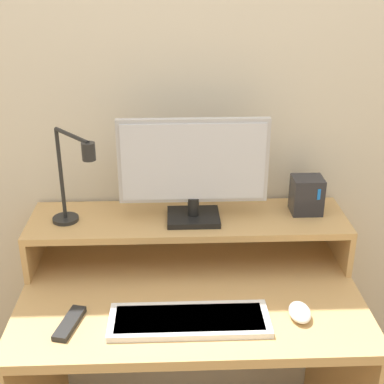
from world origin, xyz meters
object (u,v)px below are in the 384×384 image
monitor (193,168)px  remote_control (70,323)px  desk_lamp (72,181)px  mouse (300,312)px  router_dock (307,195)px  keyboard (189,320)px

monitor → remote_control: (-0.35, -0.32, -0.32)m
desk_lamp → mouse: 0.76m
router_dock → keyboard: bearing=-137.3°
remote_control → desk_lamp: bearing=92.1°
keyboard → remote_control: (-0.33, 0.00, -0.00)m
router_dock → mouse: bearing=-103.6°
monitor → mouse: bearing=-47.4°
router_dock → mouse: size_ratio=1.29×
desk_lamp → remote_control: desk_lamp is taller
router_dock → remote_control: (-0.72, -0.36, -0.21)m
remote_control → router_dock: bearing=26.6°
mouse → monitor: bearing=132.6°
keyboard → remote_control: bearing=179.7°
mouse → remote_control: 0.64m
desk_lamp → mouse: size_ratio=3.30×
keyboard → remote_control: 0.33m
keyboard → mouse: (0.31, 0.01, 0.01)m
keyboard → remote_control: keyboard is taller
router_dock → remote_control: bearing=-153.4°
keyboard → mouse: mouse is taller
monitor → router_dock: monitor is taller
remote_control → keyboard: bearing=-0.3°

